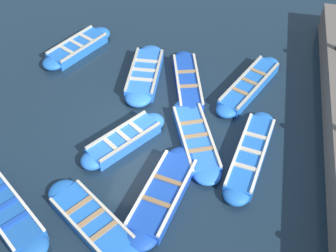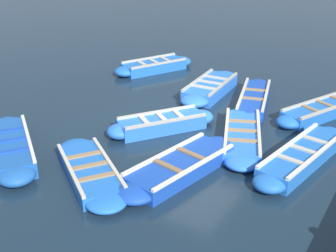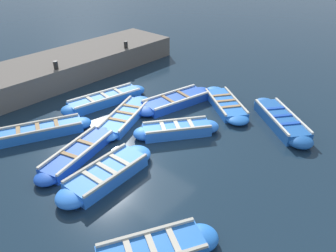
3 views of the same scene
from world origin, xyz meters
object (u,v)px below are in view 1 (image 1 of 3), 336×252
object	(u,v)px
boat_end_of_row	(77,48)
boat_outer_right	(92,221)
boat_near_quay	(196,139)
boat_centre	(250,155)
boat_tucked	(124,140)
boat_stern_in	(249,86)
boat_drifting	(6,211)
boat_broadside	(188,82)
boat_alongside	(145,74)
boat_inner_gap	(163,195)

from	to	relation	value
boat_end_of_row	boat_outer_right	distance (m)	7.80
boat_near_quay	boat_centre	world-z (taller)	boat_centre
boat_near_quay	boat_tucked	bearing A→B (deg)	13.51
boat_near_quay	boat_centre	xyz separation A→B (m)	(-1.70, 0.37, 0.04)
boat_stern_in	boat_drifting	size ratio (longest dim) A/B	1.07
boat_stern_in	boat_outer_right	distance (m)	7.31
boat_outer_right	boat_drifting	xyz separation A→B (m)	(2.36, 0.16, 0.05)
boat_stern_in	boat_broadside	world-z (taller)	boat_stern_in
boat_outer_right	boat_drifting	size ratio (longest dim) A/B	0.97
boat_stern_in	boat_outer_right	size ratio (longest dim) A/B	1.11
boat_broadside	boat_centre	bearing A→B (deg)	128.75
boat_outer_right	boat_end_of_row	bearing A→B (deg)	-68.30
boat_broadside	boat_near_quay	bearing A→B (deg)	104.96
boat_near_quay	boat_broadside	xyz separation A→B (m)	(0.70, -2.63, 0.00)
boat_broadside	boat_outer_right	world-z (taller)	boat_broadside
boat_alongside	boat_tucked	distance (m)	3.23
boat_drifting	boat_tucked	xyz separation A→B (m)	(-2.46, -3.12, -0.00)
boat_tucked	boat_stern_in	bearing A→B (deg)	-136.98
boat_stern_in	boat_alongside	xyz separation A→B (m)	(3.69, 0.12, 0.01)
boat_outer_right	boat_alongside	xyz separation A→B (m)	(0.00, -6.19, 0.05)
boat_drifting	boat_centre	bearing A→B (deg)	-152.61
boat_end_of_row	boat_broadside	xyz separation A→B (m)	(-4.44, 1.14, -0.03)
boat_drifting	boat_tucked	distance (m)	3.97
boat_alongside	boat_tucked	xyz separation A→B (m)	(-0.10, 3.23, 0.00)
boat_end_of_row	boat_inner_gap	world-z (taller)	boat_end_of_row
boat_stern_in	boat_near_quay	bearing A→B (deg)	63.26
boat_end_of_row	boat_near_quay	bearing A→B (deg)	143.81
boat_alongside	boat_drifting	size ratio (longest dim) A/B	1.00
boat_stern_in	boat_centre	bearing A→B (deg)	94.88
boat_near_quay	boat_outer_right	world-z (taller)	boat_near_quay
boat_alongside	boat_end_of_row	bearing A→B (deg)	-20.11
boat_drifting	boat_tucked	world-z (taller)	boat_drifting
boat_alongside	boat_broadside	bearing A→B (deg)	176.96
boat_outer_right	boat_alongside	bearing A→B (deg)	-89.96
boat_inner_gap	boat_drifting	bearing A→B (deg)	18.48
boat_end_of_row	boat_drifting	bearing A→B (deg)	94.04
boat_broadside	boat_drifting	xyz separation A→B (m)	(3.92, 6.27, 0.04)
boat_inner_gap	boat_alongside	world-z (taller)	boat_alongside
boat_broadside	boat_tucked	xyz separation A→B (m)	(1.46, 3.15, 0.04)
boat_broadside	boat_outer_right	xyz separation A→B (m)	(1.56, 6.11, -0.01)
boat_near_quay	boat_tucked	size ratio (longest dim) A/B	1.26
boat_tucked	boat_centre	bearing A→B (deg)	-177.71
boat_end_of_row	boat_stern_in	xyz separation A→B (m)	(-6.57, 0.93, -0.01)
boat_end_of_row	boat_broadside	size ratio (longest dim) A/B	0.89
boat_end_of_row	boat_tucked	distance (m)	5.22
boat_stern_in	boat_centre	size ratio (longest dim) A/B	0.94
boat_outer_right	boat_broadside	bearing A→B (deg)	-104.33
boat_end_of_row	boat_near_quay	distance (m)	6.38
boat_alongside	boat_tucked	world-z (taller)	same
boat_end_of_row	boat_centre	size ratio (longest dim) A/B	0.81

